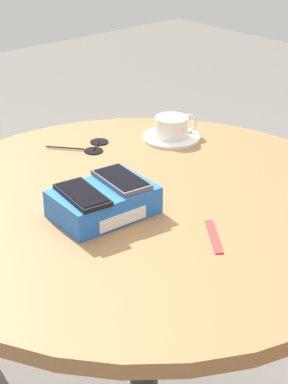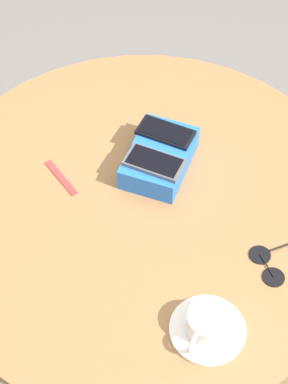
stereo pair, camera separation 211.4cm
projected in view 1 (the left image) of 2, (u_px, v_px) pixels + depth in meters
round_table at (144, 251)px, 1.43m from camera, size 1.02×1.02×0.77m
phone_box at (104, 202)px, 1.30m from camera, size 0.21×0.15×0.06m
phone_black at (82, 195)px, 1.25m from camera, size 0.08×0.14×0.01m
phone_gray at (121, 180)px, 1.31m from camera, size 0.09×0.14×0.01m
saucer at (171, 137)px, 1.68m from camera, size 0.15×0.15×0.01m
coffee_cup at (173, 126)px, 1.67m from camera, size 0.11×0.09×0.06m
lanyard_strap at (213, 237)px, 1.23m from camera, size 0.09×0.11×0.00m
sunglasses at (93, 146)px, 1.63m from camera, size 0.15×0.12×0.01m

